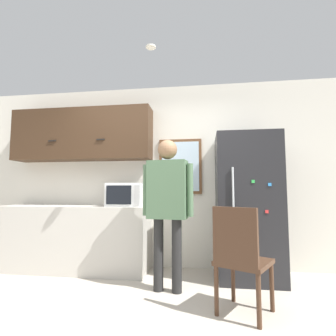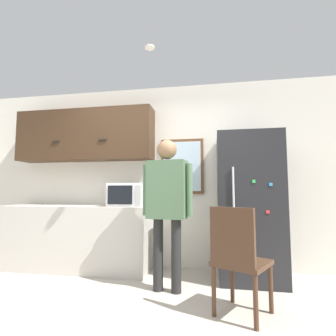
# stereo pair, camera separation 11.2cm
# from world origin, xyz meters

# --- Properties ---
(ground_plane) EXTENTS (16.00, 16.00, 0.00)m
(ground_plane) POSITION_xyz_m (0.00, 0.00, 0.00)
(ground_plane) COLOR #B2A899
(back_wall) EXTENTS (6.00, 0.06, 2.70)m
(back_wall) POSITION_xyz_m (0.00, 1.77, 1.35)
(back_wall) COLOR silver
(back_wall) RESTS_ON ground_plane
(counter) EXTENTS (2.12, 0.64, 0.89)m
(counter) POSITION_xyz_m (-1.14, 1.43, 0.45)
(counter) COLOR #BCB7AD
(counter) RESTS_ON ground_plane
(upper_cabinets) EXTENTS (2.12, 0.37, 0.77)m
(upper_cabinets) POSITION_xyz_m (-1.14, 1.57, 1.95)
(upper_cabinets) COLOR #3D2819
(microwave) EXTENTS (0.48, 0.42, 0.32)m
(microwave) POSITION_xyz_m (-0.38, 1.39, 1.05)
(microwave) COLOR white
(microwave) RESTS_ON counter
(person) EXTENTS (0.58, 0.27, 1.68)m
(person) POSITION_xyz_m (0.27, 0.82, 1.03)
(person) COLOR black
(person) RESTS_ON ground_plane
(refrigerator) EXTENTS (0.77, 0.75, 1.82)m
(refrigerator) POSITION_xyz_m (1.23, 1.37, 0.91)
(refrigerator) COLOR #232326
(refrigerator) RESTS_ON ground_plane
(chair) EXTENTS (0.59, 0.59, 0.96)m
(chair) POSITION_xyz_m (1.00, 0.33, 0.53)
(chair) COLOR #472D1E
(chair) RESTS_ON ground_plane
(window) EXTENTS (0.63, 0.05, 0.81)m
(window) POSITION_xyz_m (0.34, 1.73, 1.47)
(window) COLOR brown
(ceiling_light) EXTENTS (0.11, 0.11, 0.01)m
(ceiling_light) POSITION_xyz_m (0.12, 0.57, 2.68)
(ceiling_light) COLOR white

